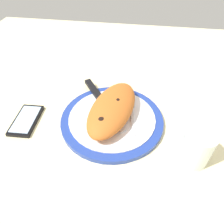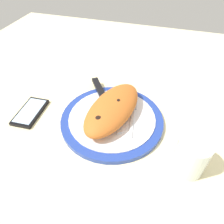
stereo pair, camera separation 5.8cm
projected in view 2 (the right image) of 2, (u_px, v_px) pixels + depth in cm
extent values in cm
cube|color=beige|center=(112.00, 125.00, 61.80)|extent=(150.00, 150.00, 3.00)
cylinder|color=#233D99|center=(112.00, 119.00, 60.27)|extent=(29.55, 29.55, 1.43)
cylinder|color=white|center=(112.00, 117.00, 59.67)|extent=(24.92, 24.92, 0.30)
ellipsoid|color=#C16023|center=(112.00, 108.00, 58.01)|extent=(25.78, 15.97, 5.76)
ellipsoid|color=black|center=(99.00, 118.00, 52.48)|extent=(3.03, 2.98, 0.81)
ellipsoid|color=black|center=(118.00, 101.00, 56.57)|extent=(2.95, 2.49, 0.91)
cube|color=silver|center=(132.00, 122.00, 57.75)|extent=(11.18, 2.64, 0.40)
cube|color=silver|center=(133.00, 105.00, 63.19)|extent=(4.30, 2.80, 0.40)
cube|color=silver|center=(111.00, 114.00, 60.11)|extent=(13.04, 9.94, 0.40)
cube|color=black|center=(99.00, 88.00, 68.57)|extent=(9.85, 7.82, 1.20)
cube|color=black|center=(30.00, 112.00, 62.84)|extent=(12.52, 7.03, 1.00)
cube|color=silver|center=(30.00, 111.00, 62.44)|extent=(11.01, 5.99, 0.16)
cylinder|color=silver|center=(191.00, 156.00, 46.38)|extent=(7.34, 7.34, 9.40)
cylinder|color=silver|center=(189.00, 161.00, 47.79)|extent=(6.75, 6.75, 4.91)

